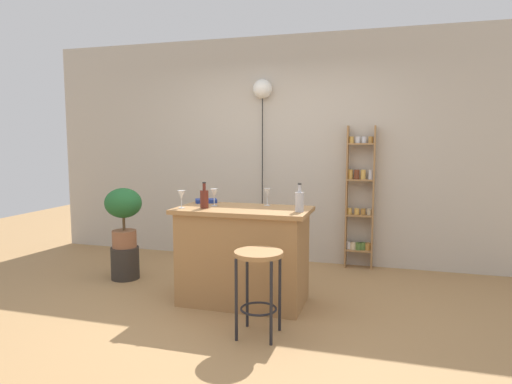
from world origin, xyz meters
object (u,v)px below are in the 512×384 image
Objects in this scene: wine_glass_center at (214,194)px; potted_plant at (123,210)px; bottle_soda_blue at (299,201)px; bottle_olive_oil at (204,198)px; wine_glass_left at (267,193)px; spice_shelf at (360,200)px; plant_stool at (125,263)px; bar_stool at (259,272)px; wine_glass_right at (181,195)px; cookbook at (206,201)px; pendant_globe_light at (262,91)px.

potted_plant is at bearing 166.69° from wine_glass_center.
bottle_soda_blue is 1.53× the size of wine_glass_center.
bottle_olive_oil is 0.61m from wine_glass_left.
spice_shelf is 2.79m from plant_stool.
bottle_olive_oil is at bearing -128.63° from spice_shelf.
bottle_olive_oil is (-0.68, 0.56, 0.48)m from bar_stool.
bottle_olive_oil is 1.48× the size of wine_glass_center.
wine_glass_right is at bearing -166.06° from bottle_olive_oil.
potted_plant is 1.09m from wine_glass_right.
pendant_globe_light reaches higher than cookbook.
potted_plant is at bearing 151.34° from bar_stool.
wine_glass_center is at bearing 132.13° from bar_stool.
pendant_globe_light reaches higher than wine_glass_right.
pendant_globe_light is at bearing 116.10° from bottle_soda_blue.
spice_shelf is 8.06× the size of cookbook.
bottle_olive_oil is 0.17m from wine_glass_center.
potted_plant is 1.03m from cookbook.
potted_plant is at bearing 152.28° from wine_glass_right.
bottle_soda_blue reaches higher than bar_stool.
wine_glass_center and wine_glass_right have the same top height.
bottle_soda_blue is 1.20× the size of cookbook.
bottle_soda_blue is 1.06m from cookbook.
wine_glass_left is (-0.37, 0.30, 0.02)m from bottle_soda_blue.
pendant_globe_light reaches higher than potted_plant.
potted_plant is 3.98× the size of wine_glass_center.
bottle_olive_oil is at bearing 140.83° from bar_stool.
bar_stool is at bearing -105.78° from spice_shelf.
bottle_soda_blue reaches higher than potted_plant.
pendant_globe_light is (-0.59, 2.21, 1.62)m from bar_stool.
pendant_globe_light is (0.06, 1.49, 1.11)m from wine_glass_center.
spice_shelf is 0.74× the size of pendant_globe_light.
cookbook is at bearing 162.56° from bottle_soda_blue.
bottle_soda_blue is (0.20, 0.59, 0.48)m from bar_stool.
cookbook reaches higher than bar_stool.
bottle_olive_oil is at bearing -96.41° from cookbook.
pendant_globe_light is (-1.21, 0.03, 1.31)m from spice_shelf.
spice_shelf reaches higher than potted_plant.
bottle_soda_blue is at bearing -104.73° from spice_shelf.
potted_plant is 2.08m from bottle_soda_blue.
wine_glass_center is at bearing -130.93° from spice_shelf.
spice_shelf is 2.59× the size of potted_plant.
wine_glass_center is (-0.85, 0.13, 0.02)m from bottle_soda_blue.
wine_glass_right is 0.78× the size of cookbook.
bar_stool reaches higher than plant_stool.
wine_glass_right is at bearing -27.72° from potted_plant.
spice_shelf is 6.73× the size of bottle_soda_blue.
wine_glass_right is (-1.09, -0.09, 0.02)m from bottle_soda_blue.
wine_glass_left is 0.78× the size of cookbook.
spice_shelf is at bearing 58.44° from wine_glass_left.
plant_stool is 0.54× the size of potted_plant.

